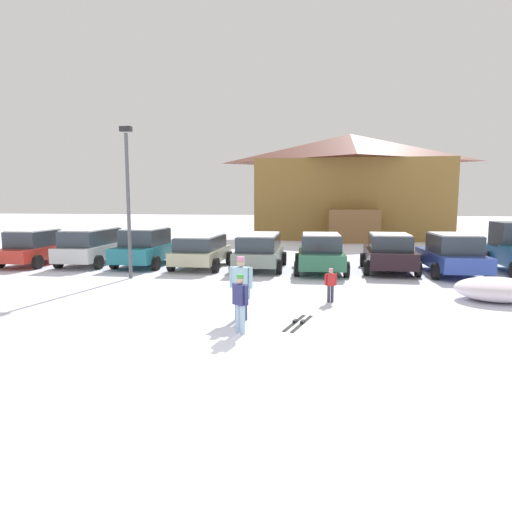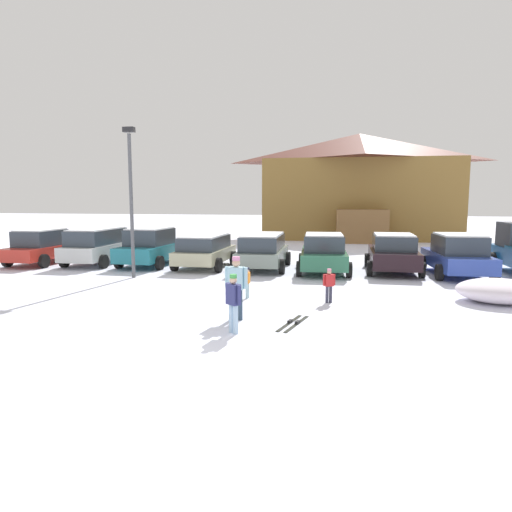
# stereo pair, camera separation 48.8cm
# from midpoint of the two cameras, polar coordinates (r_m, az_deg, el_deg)

# --- Properties ---
(ground) EXTENTS (160.00, 160.00, 0.00)m
(ground) POSITION_cam_midpoint_polar(r_m,az_deg,el_deg) (9.21, -8.08, -12.89)
(ground) COLOR white
(ski_lodge) EXTENTS (15.71, 12.07, 8.47)m
(ski_lodge) POSITION_cam_midpoint_polar(r_m,az_deg,el_deg) (39.23, 11.18, 8.68)
(ski_lodge) COLOR olive
(ski_lodge) RESTS_ON ground
(parked_red_sedan) EXTENTS (2.16, 4.52, 1.70)m
(parked_red_sedan) POSITION_cam_midpoint_polar(r_m,az_deg,el_deg) (24.45, -26.36, 1.01)
(parked_red_sedan) COLOR #B42B21
(parked_red_sedan) RESTS_ON ground
(parked_silver_wagon) EXTENTS (2.25, 4.42, 1.74)m
(parked_silver_wagon) POSITION_cam_midpoint_polar(r_m,az_deg,el_deg) (23.29, -20.39, 1.25)
(parked_silver_wagon) COLOR #BDC0BF
(parked_silver_wagon) RESTS_ON ground
(parked_teal_hatchback) EXTENTS (2.29, 4.56, 1.80)m
(parked_teal_hatchback) POSITION_cam_midpoint_polar(r_m,az_deg,el_deg) (22.22, -14.09, 1.11)
(parked_teal_hatchback) COLOR #1E7180
(parked_teal_hatchback) RESTS_ON ground
(parked_beige_suv) EXTENTS (2.26, 4.09, 1.51)m
(parked_beige_suv) POSITION_cam_midpoint_polar(r_m,az_deg,el_deg) (21.01, -7.52, 0.76)
(parked_beige_suv) COLOR #B3B28D
(parked_beige_suv) RESTS_ON ground
(parked_grey_wagon) EXTENTS (2.33, 4.43, 1.59)m
(parked_grey_wagon) POSITION_cam_midpoint_polar(r_m,az_deg,el_deg) (20.57, -0.23, 0.78)
(parked_grey_wagon) COLOR gray
(parked_grey_wagon) RESTS_ON ground
(parked_green_coupe) EXTENTS (2.43, 4.50, 1.68)m
(parked_green_coupe) POSITION_cam_midpoint_polar(r_m,az_deg,el_deg) (19.88, 7.37, 0.44)
(parked_green_coupe) COLOR #296649
(parked_green_coupe) RESTS_ON ground
(parked_black_sedan) EXTENTS (2.27, 4.21, 1.67)m
(parked_black_sedan) POSITION_cam_midpoint_polar(r_m,az_deg,el_deg) (20.53, 15.63, 0.44)
(parked_black_sedan) COLOR black
(parked_black_sedan) RESTS_ON ground
(parked_blue_hatchback) EXTENTS (2.47, 4.52, 1.73)m
(parked_blue_hatchback) POSITION_cam_midpoint_polar(r_m,az_deg,el_deg) (20.54, 22.70, 0.22)
(parked_blue_hatchback) COLOR #2D46A5
(parked_blue_hatchback) RESTS_ON ground
(skier_child_in_orange_jacket) EXTENTS (0.15, 0.37, 0.99)m
(skier_child_in_orange_jacket) POSITION_cam_midpoint_polar(r_m,az_deg,el_deg) (14.49, -1.89, -3.14)
(skier_child_in_orange_jacket) COLOR #96BBC5
(skier_child_in_orange_jacket) RESTS_ON ground
(skier_adult_in_blue_parka) EXTENTS (0.62, 0.28, 1.67)m
(skier_adult_in_blue_parka) POSITION_cam_midpoint_polar(r_m,az_deg,el_deg) (11.86, -3.07, -3.57)
(skier_adult_in_blue_parka) COLOR #2B3F51
(skier_adult_in_blue_parka) RESTS_ON ground
(skier_child_in_red_jacket) EXTENTS (0.37, 0.23, 1.05)m
(skier_child_in_red_jacket) POSITION_cam_midpoint_polar(r_m,az_deg,el_deg) (14.08, 8.34, -3.38)
(skier_child_in_red_jacket) COLOR #353548
(skier_child_in_red_jacket) RESTS_ON ground
(skier_teen_in_navy_coat) EXTENTS (0.44, 0.36, 1.41)m
(skier_teen_in_navy_coat) POSITION_cam_midpoint_polar(r_m,az_deg,el_deg) (10.71, -3.29, -5.55)
(skier_teen_in_navy_coat) COLOR #99BAD6
(skier_teen_in_navy_coat) RESTS_ON ground
(pair_of_skis) EXTENTS (0.67, 1.69, 0.08)m
(pair_of_skis) POSITION_cam_midpoint_polar(r_m,az_deg,el_deg) (11.73, 4.13, -8.32)
(pair_of_skis) COLOR #282C25
(pair_of_skis) RESTS_ON ground
(lamp_post) EXTENTS (0.44, 0.24, 5.91)m
(lamp_post) POSITION_cam_midpoint_polar(r_m,az_deg,el_deg) (18.69, -16.44, 7.35)
(lamp_post) COLOR #515459
(lamp_post) RESTS_ON ground
(plowed_snow_pile) EXTENTS (2.50, 2.00, 0.73)m
(plowed_snow_pile) POSITION_cam_midpoint_polar(r_m,az_deg,el_deg) (15.90, 27.14, -3.73)
(plowed_snow_pile) COLOR white
(plowed_snow_pile) RESTS_ON ground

